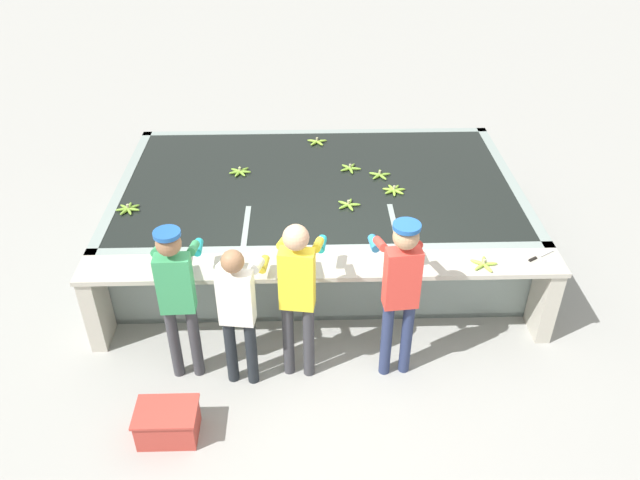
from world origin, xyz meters
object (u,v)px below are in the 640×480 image
worker_0 (177,290)px  knife_0 (167,260)px  worker_1 (238,306)px  banana_bunch_floating_2 (128,209)px  banana_bunch_floating_1 (348,205)px  banana_bunch_floating_6 (350,168)px  worker_2 (298,287)px  banana_bunch_floating_3 (394,190)px  crate (168,423)px  banana_bunch_ledge_0 (484,264)px  banana_bunch_floating_0 (317,142)px  knife_1 (538,257)px  banana_bunch_floating_5 (380,175)px  worker_3 (401,284)px  banana_bunch_floating_4 (240,171)px

worker_0 → knife_0: bearing=109.4°
worker_1 → banana_bunch_floating_2: (-1.37, 1.69, 0.03)m
banana_bunch_floating_1 → worker_1: bearing=-123.4°
banana_bunch_floating_6 → worker_2: bearing=-104.6°
banana_bunch_floating_3 → crate: 3.65m
banana_bunch_floating_6 → banana_bunch_ledge_0: size_ratio=0.99×
banana_bunch_floating_0 → banana_bunch_ledge_0: banana_bunch_ledge_0 is taller
knife_1 → worker_1: bearing=-167.8°
worker_1 → banana_bunch_floating_0: bearing=76.6°
worker_1 → knife_0: bearing=137.8°
worker_2 → banana_bunch_floating_0: bearing=85.6°
knife_1 → crate: bearing=-159.6°
banana_bunch_floating_5 → crate: (-2.18, -3.10, -0.79)m
worker_0 → worker_3: 2.05m
banana_bunch_ledge_0 → crate: size_ratio=0.50×
worker_3 → knife_1: 1.59m
banana_bunch_floating_0 → knife_0: (-1.57, -2.69, -0.01)m
banana_bunch_floating_6 → knife_0: 2.74m
worker_0 → banana_bunch_floating_6: worker_0 is taller
worker_1 → banana_bunch_floating_3: (1.69, 2.03, 0.03)m
banana_bunch_floating_5 → knife_0: (-2.32, -1.71, -0.01)m
banana_bunch_floating_6 → banana_bunch_floating_4: bearing=-178.0°
worker_2 → banana_bunch_floating_1: worker_2 is taller
worker_2 → knife_0: size_ratio=5.11×
worker_1 → banana_bunch_ledge_0: size_ratio=5.60×
banana_bunch_ledge_0 → worker_0: bearing=-171.8°
worker_1 → banana_bunch_ledge_0: worker_1 is taller
banana_bunch_floating_4 → banana_bunch_ledge_0: 3.27m
banana_bunch_floating_4 → crate: size_ratio=0.51×
worker_3 → banana_bunch_ledge_0: bearing=26.7°
banana_bunch_floating_0 → banana_bunch_floating_3: bearing=-57.0°
banana_bunch_floating_0 → knife_1: (2.16, -2.74, -0.01)m
banana_bunch_floating_6 → knife_1: bearing=-47.9°
banana_bunch_floating_3 → banana_bunch_floating_5: size_ratio=1.02×
banana_bunch_floating_0 → knife_1: banana_bunch_floating_0 is taller
banana_bunch_floating_5 → banana_bunch_floating_0: bearing=127.7°
banana_bunch_floating_3 → knife_1: 1.88m
banana_bunch_floating_0 → banana_bunch_floating_4: (-0.98, -0.84, -0.00)m
worker_0 → banana_bunch_floating_3: size_ratio=6.06×
crate → banana_bunch_floating_3: bearing=49.7°
banana_bunch_floating_2 → banana_bunch_floating_5: size_ratio=1.02×
worker_1 → banana_bunch_floating_6: worker_1 is taller
banana_bunch_floating_6 → worker_1: bearing=-114.9°
worker_0 → banana_bunch_floating_3: bearing=40.7°
worker_1 → banana_bunch_floating_3: size_ratio=5.54×
worker_0 → worker_2: (1.11, -0.02, 0.02)m
banana_bunch_floating_2 → banana_bunch_floating_0: bearing=38.0°
banana_bunch_ledge_0 → banana_bunch_floating_6: bearing=119.8°
banana_bunch_floating_2 → knife_1: banana_bunch_floating_2 is taller
banana_bunch_floating_2 → banana_bunch_floating_4: (1.19, 0.86, 0.00)m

